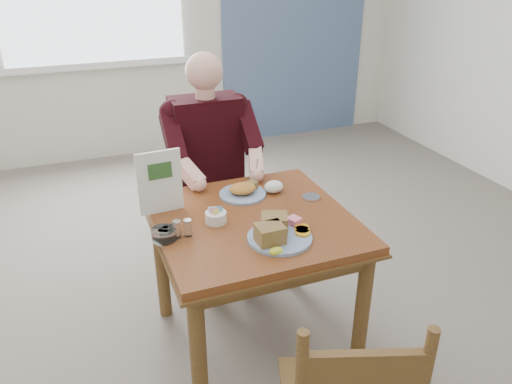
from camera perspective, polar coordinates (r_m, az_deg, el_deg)
name	(u,v)px	position (r m, az deg, el deg)	size (l,w,h in m)	color
floor	(254,340)	(2.79, -0.28, -16.58)	(6.00, 6.00, 0.00)	slate
wall_back	(137,8)	(5.00, -13.41, 19.74)	(5.50, 5.50, 0.00)	silver
accent_panel	(296,3)	(5.45, 4.61, 20.77)	(1.60, 0.02, 2.80)	#4C638D
lemon_wedge	(276,251)	(2.07, 2.31, -6.77)	(0.06, 0.04, 0.03)	yellow
napkin	(274,187)	(2.58, 2.04, 0.61)	(0.10, 0.08, 0.06)	white
metal_dish	(311,197)	(2.54, 6.32, -0.60)	(0.09, 0.09, 0.01)	silver
table	(253,238)	(2.40, -0.32, -5.27)	(0.92, 0.92, 0.75)	brown
chair_far	(208,198)	(3.14, -5.47, -0.72)	(0.42, 0.42, 0.95)	brown
diner	(210,154)	(2.93, -5.25, 4.36)	(0.53, 0.56, 1.39)	tan
near_plate	(277,232)	(2.16, 2.38, -4.57)	(0.32, 0.32, 0.09)	white
far_plate	(243,191)	(2.55, -1.47, 0.15)	(0.30, 0.30, 0.06)	white
caddy	(216,217)	(2.30, -4.61, -2.87)	(0.11, 0.11, 0.07)	white
shakers	(182,228)	(2.20, -8.42, -4.14)	(0.09, 0.05, 0.08)	white
creamer	(164,234)	(2.20, -10.47, -4.76)	(0.14, 0.14, 0.05)	white
menu	(160,182)	(2.37, -10.93, 1.16)	(0.21, 0.03, 0.31)	white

